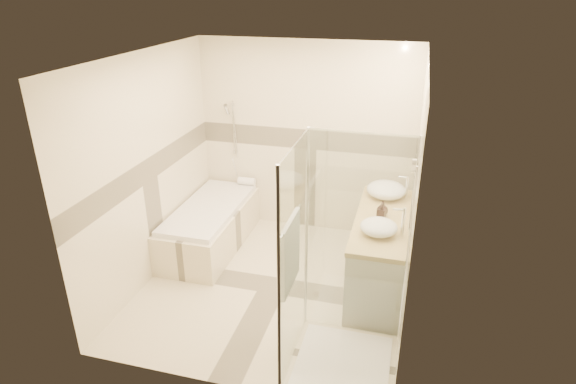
% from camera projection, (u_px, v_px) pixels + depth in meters
% --- Properties ---
extents(room, '(2.82, 3.02, 2.52)m').
position_uv_depth(room, '(278.00, 182.00, 4.88)').
color(room, beige).
rests_on(room, ground).
extents(bathtub, '(0.75, 1.70, 0.56)m').
position_uv_depth(bathtub, '(211.00, 224.00, 6.09)').
color(bathtub, beige).
rests_on(bathtub, ground).
extents(vanity, '(0.58, 1.62, 0.85)m').
position_uv_depth(vanity, '(380.00, 253.00, 5.22)').
color(vanity, silver).
rests_on(vanity, ground).
extents(shower_enclosure, '(0.96, 0.93, 2.04)m').
position_uv_depth(shower_enclosure, '(333.00, 314.00, 4.14)').
color(shower_enclosure, beige).
rests_on(shower_enclosure, ground).
extents(vessel_sink_near, '(0.45, 0.45, 0.18)m').
position_uv_depth(vessel_sink_near, '(386.00, 190.00, 5.50)').
color(vessel_sink_near, white).
rests_on(vessel_sink_near, vanity).
extents(vessel_sink_far, '(0.37, 0.37, 0.15)m').
position_uv_depth(vessel_sink_far, '(379.00, 227.00, 4.70)').
color(vessel_sink_far, white).
rests_on(vessel_sink_far, vanity).
extents(faucet_near, '(0.12, 0.03, 0.28)m').
position_uv_depth(faucet_near, '(406.00, 186.00, 5.42)').
color(faucet_near, silver).
rests_on(faucet_near, vanity).
extents(faucet_far, '(0.13, 0.03, 0.31)m').
position_uv_depth(faucet_far, '(402.00, 220.00, 4.61)').
color(faucet_far, silver).
rests_on(faucet_far, vanity).
extents(amenity_bottle_a, '(0.10, 0.10, 0.19)m').
position_uv_depth(amenity_bottle_a, '(382.00, 212.00, 4.97)').
color(amenity_bottle_a, black).
rests_on(amenity_bottle_a, vanity).
extents(amenity_bottle_b, '(0.14, 0.14, 0.16)m').
position_uv_depth(amenity_bottle_b, '(383.00, 208.00, 5.08)').
color(amenity_bottle_b, black).
rests_on(amenity_bottle_b, vanity).
extents(folded_towels, '(0.17, 0.25, 0.07)m').
position_uv_depth(folded_towels, '(386.00, 191.00, 5.59)').
color(folded_towels, white).
rests_on(folded_towels, vanity).
extents(rolled_towel, '(0.23, 0.10, 0.10)m').
position_uv_depth(rolled_towel, '(247.00, 181.00, 6.58)').
color(rolled_towel, white).
rests_on(rolled_towel, bathtub).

